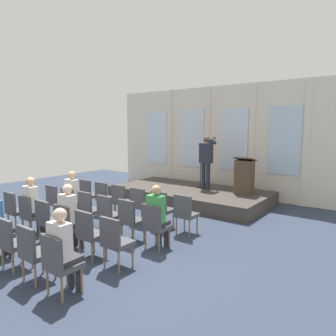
# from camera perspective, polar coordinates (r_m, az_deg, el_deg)

# --- Properties ---
(ground_plane) EXTENTS (16.76, 16.76, 0.00)m
(ground_plane) POSITION_cam_1_polar(r_m,az_deg,el_deg) (7.12, -18.37, -13.11)
(ground_plane) COLOR #2D384C
(rear_partition) EXTENTS (8.75, 0.14, 3.96)m
(rear_partition) POSITION_cam_1_polar(r_m,az_deg,el_deg) (11.58, 8.50, 5.08)
(rear_partition) COLOR silver
(rear_partition) RESTS_ON ground
(stage_platform) EXTENTS (5.21, 2.61, 0.41)m
(stage_platform) POSITION_cam_1_polar(r_m,az_deg,el_deg) (10.46, 3.94, -4.97)
(stage_platform) COLOR #3F3833
(stage_platform) RESTS_ON ground
(speaker) EXTENTS (0.51, 0.69, 1.78)m
(speaker) POSITION_cam_1_polar(r_m,az_deg,el_deg) (10.28, 7.12, 1.81)
(speaker) COLOR #232838
(speaker) RESTS_ON stage_platform
(mic_stand) EXTENTS (0.28, 0.28, 1.56)m
(mic_stand) POSITION_cam_1_polar(r_m,az_deg,el_deg) (10.59, 6.03, -1.85)
(mic_stand) COLOR black
(mic_stand) RESTS_ON stage_platform
(lectern) EXTENTS (0.60, 0.48, 1.16)m
(lectern) POSITION_cam_1_polar(r_m,az_deg,el_deg) (9.82, 14.01, -1.48)
(lectern) COLOR #4C3828
(lectern) RESTS_ON stage_platform
(chair_r0_c0) EXTENTS (0.46, 0.44, 0.94)m
(chair_r0_c0) POSITION_cam_1_polar(r_m,az_deg,el_deg) (9.45, -14.58, -4.50)
(chair_r0_c0) COLOR olive
(chair_r0_c0) RESTS_ON ground
(chair_r0_c1) EXTENTS (0.46, 0.44, 0.94)m
(chair_r0_c1) POSITION_cam_1_polar(r_m,az_deg,el_deg) (8.93, -11.79, -5.11)
(chair_r0_c1) COLOR olive
(chair_r0_c1) RESTS_ON ground
(chair_r0_c2) EXTENTS (0.46, 0.44, 0.94)m
(chair_r0_c2) POSITION_cam_1_polar(r_m,az_deg,el_deg) (8.44, -8.67, -5.78)
(chair_r0_c2) COLOR olive
(chair_r0_c2) RESTS_ON ground
(chair_r0_c3) EXTENTS (0.46, 0.44, 0.94)m
(chair_r0_c3) POSITION_cam_1_polar(r_m,az_deg,el_deg) (7.97, -5.16, -6.51)
(chair_r0_c3) COLOR olive
(chair_r0_c3) RESTS_ON ground
(chair_r0_c4) EXTENTS (0.46, 0.44, 0.94)m
(chair_r0_c4) POSITION_cam_1_polar(r_m,az_deg,el_deg) (7.54, -1.21, -7.30)
(chair_r0_c4) COLOR olive
(chair_r0_c4) RESTS_ON ground
(chair_r0_c5) EXTENTS (0.46, 0.44, 0.94)m
(chair_r0_c5) POSITION_cam_1_polar(r_m,az_deg,el_deg) (7.15, 3.20, -8.13)
(chair_r0_c5) COLOR olive
(chair_r0_c5) RESTS_ON ground
(chair_r1_c0) EXTENTS (0.46, 0.44, 0.94)m
(chair_r1_c0) POSITION_cam_1_polar(r_m,az_deg,el_deg) (8.83, -20.18, -5.57)
(chair_r1_c0) COLOR olive
(chair_r1_c0) RESTS_ON ground
(chair_r1_c1) EXTENTS (0.46, 0.44, 0.94)m
(chair_r1_c1) POSITION_cam_1_polar(r_m,az_deg,el_deg) (8.27, -17.55, -6.32)
(chair_r1_c1) COLOR olive
(chair_r1_c1) RESTS_ON ground
(audience_r1_c1) EXTENTS (0.36, 0.39, 1.37)m
(audience_r1_c1) POSITION_cam_1_polar(r_m,az_deg,el_deg) (8.27, -17.17, -4.74)
(audience_r1_c1) COLOR #2D2D33
(audience_r1_c1) RESTS_ON ground
(chair_r1_c2) EXTENTS (0.46, 0.44, 0.94)m
(chair_r1_c2) POSITION_cam_1_polar(r_m,az_deg,el_deg) (7.73, -14.53, -7.17)
(chair_r1_c2) COLOR olive
(chair_r1_c2) RESTS_ON ground
(chair_r1_c3) EXTENTS (0.46, 0.44, 0.94)m
(chair_r1_c3) POSITION_cam_1_polar(r_m,az_deg,el_deg) (7.22, -11.06, -8.11)
(chair_r1_c3) COLOR olive
(chair_r1_c3) RESTS_ON ground
(chair_r1_c4) EXTENTS (0.46, 0.44, 0.94)m
(chair_r1_c4) POSITION_cam_1_polar(r_m,az_deg,el_deg) (6.74, -7.06, -9.16)
(chair_r1_c4) COLOR olive
(chair_r1_c4) RESTS_ON ground
(chair_r1_c5) EXTENTS (0.46, 0.44, 0.94)m
(chair_r1_c5) POSITION_cam_1_polar(r_m,az_deg,el_deg) (6.30, -2.45, -10.30)
(chair_r1_c5) COLOR olive
(chair_r1_c5) RESTS_ON ground
(audience_r1_c5) EXTENTS (0.36, 0.39, 1.32)m
(audience_r1_c5) POSITION_cam_1_polar(r_m,az_deg,el_deg) (6.30, -1.99, -8.40)
(audience_r1_c5) COLOR #2D2D33
(audience_r1_c5) RESTS_ON ground
(chair_r2_c0) EXTENTS (0.46, 0.44, 0.94)m
(chair_r2_c0) POSITION_cam_1_polar(r_m,az_deg,el_deg) (8.30, -26.60, -6.72)
(chair_r2_c0) COLOR olive
(chair_r2_c0) RESTS_ON ground
(chair_r2_c1) EXTENTS (0.46, 0.44, 0.94)m
(chair_r2_c1) POSITION_cam_1_polar(r_m,az_deg,el_deg) (7.71, -24.26, -7.65)
(chair_r2_c1) COLOR olive
(chair_r2_c1) RESTS_ON ground
(audience_r2_c1) EXTENTS (0.36, 0.39, 1.36)m
(audience_r2_c1) POSITION_cam_1_polar(r_m,az_deg,el_deg) (7.69, -23.83, -5.98)
(audience_r2_c1) COLOR #2D2D33
(audience_r2_c1) RESTS_ON ground
(chair_r2_c2) EXTENTS (0.46, 0.44, 0.94)m
(chair_r2_c2) POSITION_cam_1_polar(r_m,az_deg,el_deg) (7.13, -21.53, -8.71)
(chair_r2_c2) COLOR olive
(chair_r2_c2) RESTS_ON ground
(chair_r2_c3) EXTENTS (0.46, 0.44, 0.94)m
(chair_r2_c3) POSITION_cam_1_polar(r_m,az_deg,el_deg) (6.57, -18.30, -9.94)
(chair_r2_c3) COLOR olive
(chair_r2_c3) RESTS_ON ground
(audience_r2_c3) EXTENTS (0.36, 0.39, 1.35)m
(audience_r2_c3) POSITION_cam_1_polar(r_m,az_deg,el_deg) (6.55, -17.80, -8.02)
(audience_r2_c3) COLOR #2D2D33
(audience_r2_c3) RESTS_ON ground
(chair_r2_c4) EXTENTS (0.46, 0.44, 0.94)m
(chair_r2_c4) POSITION_cam_1_polar(r_m,az_deg,el_deg) (6.04, -14.46, -11.35)
(chair_r2_c4) COLOR olive
(chair_r2_c4) RESTS_ON ground
(chair_r2_c5) EXTENTS (0.46, 0.44, 0.94)m
(chair_r2_c5) POSITION_cam_1_polar(r_m,az_deg,el_deg) (5.54, -9.86, -12.95)
(chair_r2_c5) COLOR olive
(chair_r2_c5) RESTS_ON ground
(chair_r3_c3) EXTENTS (0.46, 0.44, 0.94)m
(chair_r3_c3) POSITION_cam_1_polar(r_m,az_deg,el_deg) (6.05, -27.06, -11.92)
(chair_r3_c3) COLOR olive
(chair_r3_c3) RESTS_ON ground
(chair_r3_c4) EXTENTS (0.46, 0.44, 0.94)m
(chair_r3_c4) POSITION_cam_1_polar(r_m,az_deg,el_deg) (5.46, -23.76, -13.79)
(chair_r3_c4) COLOR olive
(chair_r3_c4) RESTS_ON ground
(chair_r3_c5) EXTENTS (0.46, 0.44, 0.94)m
(chair_r3_c5) POSITION_cam_1_polar(r_m,az_deg,el_deg) (4.91, -19.61, -16.03)
(chair_r3_c5) COLOR olive
(chair_r3_c5) RESTS_ON ground
(audience_r3_c5) EXTENTS (0.36, 0.39, 1.32)m
(audience_r3_c5) POSITION_cam_1_polar(r_m,az_deg,el_deg) (4.88, -18.90, -13.66)
(audience_r3_c5) COLOR #2D2D33
(audience_r3_c5) RESTS_ON ground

